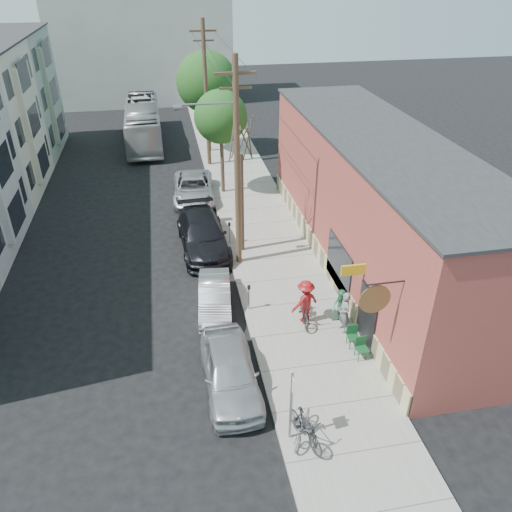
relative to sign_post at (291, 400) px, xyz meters
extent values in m
plane|color=black|center=(-2.35, 5.06, -1.83)|extent=(120.00, 120.00, 0.00)
cube|color=gray|center=(1.90, 16.06, -1.76)|extent=(4.50, 58.00, 0.15)
cube|color=#943D37|center=(6.65, 10.06, 1.42)|extent=(5.00, 20.00, 6.50)
cube|color=#2B2B2D|center=(6.65, 10.06, 4.72)|extent=(5.20, 20.20, 0.12)
cube|color=#CDB880|center=(4.13, 10.06, -1.28)|extent=(0.10, 20.00, 1.10)
cube|color=black|center=(4.12, 4.06, -0.53)|extent=(0.10, 1.60, 2.60)
cube|color=black|center=(4.12, 7.56, -0.23)|extent=(0.08, 3.00, 2.20)
cylinder|color=brown|center=(3.20, 1.86, 2.07)|extent=(1.10, 0.06, 1.10)
cube|color=gold|center=(3.65, 4.86, 1.27)|extent=(1.00, 0.08, 0.45)
cube|color=beige|center=(-11.60, 23.06, 2.67)|extent=(1.10, 3.20, 7.00)
cube|color=gray|center=(-14.35, 31.06, 2.67)|extent=(6.00, 8.00, 9.00)
cube|color=gray|center=(-11.60, 31.06, 2.67)|extent=(1.10, 3.20, 7.00)
cube|color=#AEAEA9|center=(-4.35, 47.06, 4.17)|extent=(18.00, 8.00, 12.00)
cube|color=slate|center=(0.00, 0.00, -0.28)|extent=(0.07, 0.07, 2.80)
cube|color=silver|center=(0.00, 0.00, 0.72)|extent=(0.02, 0.45, 0.60)
cylinder|color=slate|center=(-0.10, 7.01, -1.13)|extent=(0.06, 0.06, 1.10)
cylinder|color=black|center=(-0.10, 7.01, -0.53)|extent=(0.14, 0.14, 0.18)
cylinder|color=slate|center=(-0.10, 13.03, -1.13)|extent=(0.06, 0.06, 1.10)
cylinder|color=black|center=(-0.10, 13.03, -0.53)|extent=(0.14, 0.14, 0.18)
cylinder|color=#503A28|center=(0.10, 11.10, 3.32)|extent=(0.28, 0.28, 10.00)
cube|color=#503A28|center=(0.10, 11.10, 7.52)|extent=(1.80, 0.12, 0.12)
cube|color=#503A28|center=(0.10, 11.10, 6.92)|extent=(1.40, 0.10, 0.10)
cylinder|color=slate|center=(-2.40, 11.10, 6.22)|extent=(0.35, 0.24, 0.24)
cylinder|color=#503A28|center=(0.10, 25.34, 3.32)|extent=(0.28, 0.28, 10.00)
cube|color=#503A28|center=(0.10, 25.34, 7.52)|extent=(1.80, 0.12, 0.12)
cube|color=#503A28|center=(0.10, 25.34, 6.92)|extent=(1.40, 0.10, 0.10)
cylinder|color=#44392C|center=(0.45, 12.24, 0.97)|extent=(0.24, 0.24, 5.31)
cylinder|color=#44392C|center=(0.45, 20.06, 0.65)|extent=(0.24, 0.24, 4.66)
sphere|color=#22531C|center=(0.45, 20.06, 3.27)|extent=(3.28, 3.28, 3.28)
cylinder|color=#44392C|center=(0.45, 28.39, 0.81)|extent=(0.24, 0.24, 4.99)
sphere|color=#22531C|center=(0.45, 28.39, 3.62)|extent=(4.56, 4.56, 4.56)
imported|color=slate|center=(3.46, 4.83, -0.75)|extent=(0.49, 0.71, 1.86)
imported|color=#348258|center=(3.44, 5.20, -0.81)|extent=(0.89, 1.01, 1.74)
imported|color=maroon|center=(2.08, 5.79, -0.70)|extent=(1.46, 1.16, 1.97)
imported|color=black|center=(2.08, 5.79, -1.15)|extent=(0.94, 2.09, 1.06)
imported|color=black|center=(0.45, -0.21, -1.11)|extent=(1.09, 1.98, 1.15)
imported|color=slate|center=(0.41, -0.06, -1.23)|extent=(1.38, 1.79, 0.91)
imported|color=#ADB0B5|center=(-1.55, 2.65, -1.03)|extent=(1.95, 4.73, 1.60)
imported|color=#B2B4BA|center=(-1.55, 7.49, -1.18)|extent=(1.78, 4.08, 1.31)
imported|color=black|center=(-1.55, 12.96, -0.97)|extent=(2.68, 6.02, 1.72)
imported|color=#B1B6B9|center=(-1.55, 19.46, -1.07)|extent=(2.87, 5.61, 1.52)
imported|color=silver|center=(-4.69, 31.97, -0.22)|extent=(2.87, 11.62, 3.23)
camera|label=1|loc=(-3.07, -10.45, 11.68)|focal=35.00mm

